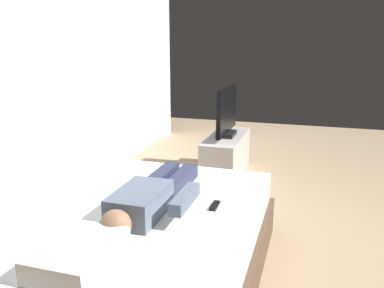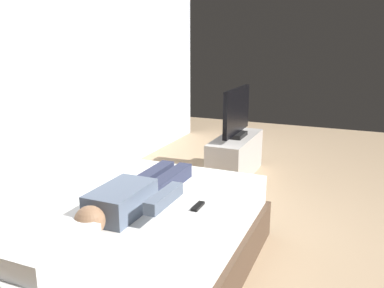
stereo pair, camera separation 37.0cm
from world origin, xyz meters
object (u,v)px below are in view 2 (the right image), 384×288
Objects in this scene: bed at (125,243)px; pillow at (46,248)px; person at (134,195)px; tv_stand at (235,157)px; tv at (237,114)px; remote at (198,206)px.

bed is 0.79m from pillow.
tv_stand is (2.35, 0.00, -0.37)m from person.
tv_stand is 0.53m from tv.
bed is at bearing 110.73° from remote.
tv is (2.38, -0.07, 0.52)m from bed.
pillow is 0.75m from person.
person is 2.38m from tv_stand.
tv is (0.00, 0.00, 0.53)m from tv_stand.
tv_stand is (2.38, -0.07, -0.01)m from bed.
pillow is 3.10m from tv.
remote is 0.17× the size of tv.
bed is at bearing 112.14° from person.
tv is at bearing -1.31° from pillow.
pillow is 1.02m from remote.
tv is at bearing 0.01° from person.
bed is 2.38m from tv_stand.
person is at bearing -67.86° from bed.
tv_stand is at bearing 180.00° from tv.
tv reaches higher than tv_stand.
person is at bearing 110.47° from remote.
bed is 2.43m from tv.
person is (0.75, -0.07, 0.02)m from pillow.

